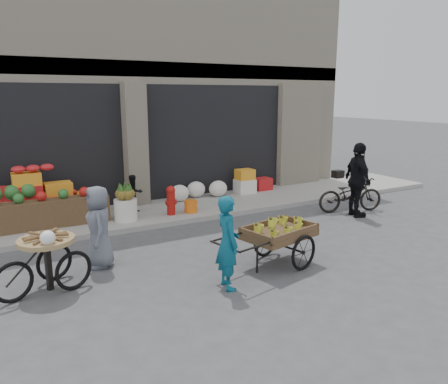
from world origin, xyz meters
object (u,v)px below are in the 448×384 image
vendor_woman (228,243)px  vendor_grey (99,227)px  orange_bucket (191,206)px  cyclist (358,180)px  fire_hydrant (171,199)px  banana_cart (277,231)px  bicycle (350,195)px  tricycle_cart (47,255)px  pineapple_bin (126,210)px  seated_person (134,194)px

vendor_woman → vendor_grey: 2.39m
orange_bucket → cyclist: 4.13m
fire_hydrant → banana_cart: banana_cart is taller
fire_hydrant → bicycle: (4.28, -1.61, -0.05)m
fire_hydrant → tricycle_cart: size_ratio=0.49×
cyclist → tricycle_cart: bearing=113.0°
banana_cart → pineapple_bin: bearing=100.9°
banana_cart → vendor_woman: size_ratio=1.51×
pineapple_bin → orange_bucket: size_ratio=1.62×
banana_cart → vendor_grey: 3.10m
fire_hydrant → vendor_woman: 4.06m
vendor_woman → pineapple_bin: bearing=14.5°
bicycle → cyclist: bearing=171.0°
orange_bucket → banana_cart: 3.60m
seated_person → banana_cart: bearing=-84.7°
tricycle_cart → cyclist: size_ratio=0.79×
seated_person → vendor_woman: 4.64m
tricycle_cart → vendor_grey: size_ratio=1.01×
seated_person → bicycle: (4.98, -2.26, -0.13)m
pineapple_bin → bicycle: bicycle is taller
fire_hydrant → tricycle_cart: tricycle_cart is taller
pineapple_bin → fire_hydrant: 1.11m
vendor_woman → vendor_grey: bearing=48.2°
seated_person → vendor_grey: (-1.53, -2.77, 0.13)m
banana_cart → bicycle: (3.81, 2.02, -0.19)m
pineapple_bin → seated_person: seated_person is taller
orange_bucket → vendor_woman: (-1.24, -3.93, 0.47)m
vendor_woman → tricycle_cart: 2.75m
fire_hydrant → cyclist: size_ratio=0.39×
fire_hydrant → banana_cart: 3.66m
vendor_grey → bicycle: vendor_grey is taller
vendor_woman → banana_cart: bearing=-64.3°
pineapple_bin → tricycle_cart: size_ratio=0.36×
bicycle → vendor_grey: bearing=112.1°
banana_cart → tricycle_cart: tricycle_cart is taller
fire_hydrant → vendor_grey: 3.09m
pineapple_bin → banana_cart: bearing=-66.8°
vendor_grey → orange_bucket: bearing=135.5°
fire_hydrant → vendor_grey: (-2.23, -2.12, 0.22)m
orange_bucket → seated_person: size_ratio=0.34×
orange_bucket → bicycle: size_ratio=0.19×
fire_hydrant → seated_person: 0.96m
seated_person → bicycle: seated_person is taller
vendor_grey → bicycle: bearing=102.8°
pineapple_bin → fire_hydrant: fire_hydrant is taller
vendor_woman → bicycle: vendor_woman is taller
bicycle → banana_cart: bearing=135.5°
fire_hydrant → seated_person: (-0.70, 0.65, 0.08)m
vendor_grey → banana_cart: bearing=69.3°
orange_bucket → vendor_grey: bearing=-142.8°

